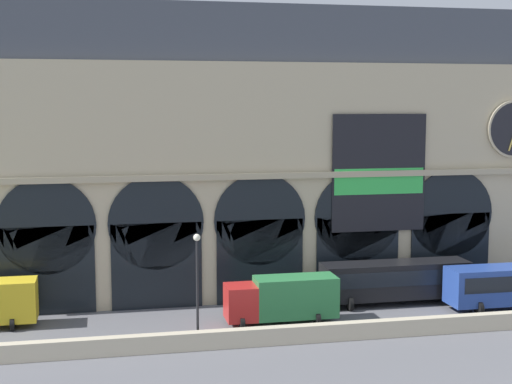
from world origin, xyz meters
name	(u,v)px	position (x,y,z in m)	size (l,w,h in m)	color
ground_plane	(275,322)	(0.00, 0.00, 0.00)	(200.00, 200.00, 0.00)	slate
quay_parapet_wall	(292,335)	(0.00, -4.63, 0.55)	(90.00, 0.70, 1.10)	beige
station_building	(253,157)	(0.04, 7.50, 10.60)	(46.77, 5.42, 21.83)	#BCAD8C
box_truck_center	(283,298)	(0.42, -0.36, 1.70)	(7.50, 2.91, 3.12)	red
bus_mideast	(395,280)	(9.68, 2.65, 1.78)	(11.00, 3.25, 3.10)	black
street_lamp_quayside	(197,275)	(-5.75, -3.83, 4.41)	(0.44, 0.44, 6.90)	black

